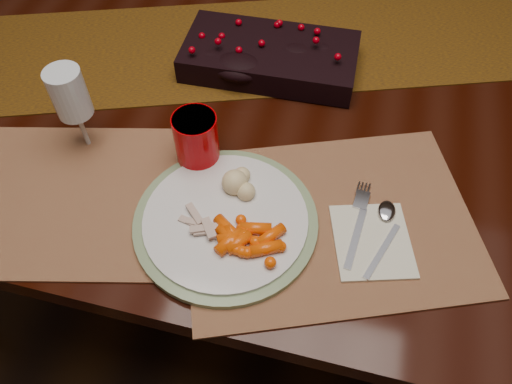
% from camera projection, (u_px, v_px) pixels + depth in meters
% --- Properties ---
extents(floor, '(5.00, 5.00, 0.00)m').
position_uv_depth(floor, '(282.00, 274.00, 1.59)').
color(floor, black).
rests_on(floor, ground).
extents(dining_table, '(1.80, 1.00, 0.75)m').
position_uv_depth(dining_table, '(289.00, 207.00, 1.29)').
color(dining_table, black).
rests_on(dining_table, floor).
extents(table_runner, '(1.64, 0.87, 0.00)m').
position_uv_depth(table_runner, '(334.00, 41.00, 1.09)').
color(table_runner, '#562805').
rests_on(table_runner, dining_table).
extents(centerpiece, '(0.35, 0.19, 0.07)m').
position_uv_depth(centerpiece, '(270.00, 53.00, 1.01)').
color(centerpiece, black).
rests_on(centerpiece, table_runner).
extents(placemat_main, '(0.55, 0.49, 0.00)m').
position_uv_depth(placemat_main, '(329.00, 221.00, 0.81)').
color(placemat_main, brown).
rests_on(placemat_main, dining_table).
extents(placemat_second, '(0.49, 0.41, 0.00)m').
position_uv_depth(placemat_second, '(62.00, 197.00, 0.84)').
color(placemat_second, brown).
rests_on(placemat_second, dining_table).
extents(dinner_plate, '(0.33, 0.33, 0.02)m').
position_uv_depth(dinner_plate, '(226.00, 221.00, 0.80)').
color(dinner_plate, silver).
rests_on(dinner_plate, placemat_main).
extents(baby_carrots, '(0.12, 0.11, 0.02)m').
position_uv_depth(baby_carrots, '(245.00, 232.00, 0.77)').
color(baby_carrots, '#EE4C04').
rests_on(baby_carrots, dinner_plate).
extents(mashed_potatoes, '(0.09, 0.08, 0.04)m').
position_uv_depth(mashed_potatoes, '(243.00, 179.00, 0.81)').
color(mashed_potatoes, beige).
rests_on(mashed_potatoes, dinner_plate).
extents(turkey_shreds, '(0.08, 0.07, 0.02)m').
position_uv_depth(turkey_shreds, '(202.00, 224.00, 0.78)').
color(turkey_shreds, '#A79C93').
rests_on(turkey_shreds, dinner_plate).
extents(napkin, '(0.15, 0.17, 0.00)m').
position_uv_depth(napkin, '(372.00, 241.00, 0.78)').
color(napkin, beige).
rests_on(napkin, placemat_main).
extents(fork, '(0.04, 0.15, 0.00)m').
position_uv_depth(fork, '(357.00, 228.00, 0.79)').
color(fork, silver).
rests_on(fork, napkin).
extents(spoon, '(0.07, 0.14, 0.00)m').
position_uv_depth(spoon, '(383.00, 238.00, 0.78)').
color(spoon, silver).
rests_on(spoon, napkin).
extents(red_cup, '(0.08, 0.08, 0.10)m').
position_uv_depth(red_cup, '(197.00, 141.00, 0.84)').
color(red_cup, '#B50004').
rests_on(red_cup, placemat_main).
extents(wine_glass, '(0.07, 0.07, 0.17)m').
position_uv_depth(wine_glass, '(76.00, 111.00, 0.85)').
color(wine_glass, silver).
rests_on(wine_glass, dining_table).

